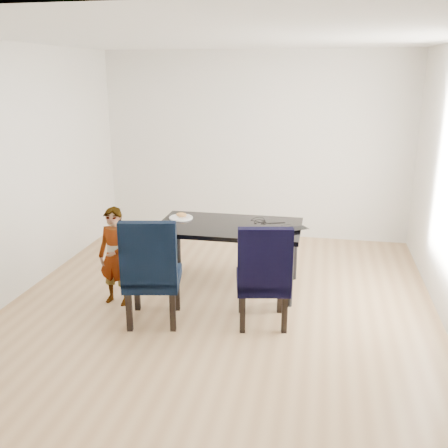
% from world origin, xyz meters
% --- Properties ---
extents(floor, '(4.50, 5.00, 0.01)m').
position_xyz_m(floor, '(0.00, 0.00, -0.01)').
color(floor, tan).
rests_on(floor, ground).
extents(ceiling, '(4.50, 5.00, 0.01)m').
position_xyz_m(ceiling, '(0.00, 0.00, 2.71)').
color(ceiling, white).
rests_on(ceiling, wall_back).
extents(wall_back, '(4.50, 0.01, 2.70)m').
position_xyz_m(wall_back, '(0.00, 2.50, 1.35)').
color(wall_back, white).
rests_on(wall_back, ground).
extents(wall_front, '(4.50, 0.01, 2.70)m').
position_xyz_m(wall_front, '(0.00, -2.50, 1.35)').
color(wall_front, silver).
rests_on(wall_front, ground).
extents(wall_left, '(0.01, 5.00, 2.70)m').
position_xyz_m(wall_left, '(-2.25, 0.00, 1.35)').
color(wall_left, silver).
rests_on(wall_left, ground).
extents(dining_table, '(1.60, 0.90, 0.75)m').
position_xyz_m(dining_table, '(0.00, 0.50, 0.38)').
color(dining_table, black).
rests_on(dining_table, floor).
extents(chair_left, '(0.62, 0.64, 1.10)m').
position_xyz_m(chair_left, '(-0.58, -0.45, 0.55)').
color(chair_left, black).
rests_on(chair_left, floor).
extents(chair_right, '(0.59, 0.61, 1.05)m').
position_xyz_m(chair_right, '(0.48, -0.28, 0.52)').
color(chair_right, black).
rests_on(chair_right, floor).
extents(child, '(0.42, 0.31, 1.06)m').
position_xyz_m(child, '(-1.10, -0.15, 0.53)').
color(child, orange).
rests_on(child, floor).
extents(plate, '(0.34, 0.34, 0.02)m').
position_xyz_m(plate, '(-0.60, 0.64, 0.76)').
color(plate, silver).
rests_on(plate, dining_table).
extents(sandwich, '(0.15, 0.11, 0.05)m').
position_xyz_m(sandwich, '(-0.60, 0.65, 0.79)').
color(sandwich, '#C98A47').
rests_on(sandwich, plate).
extents(laptop, '(0.42, 0.38, 0.03)m').
position_xyz_m(laptop, '(0.68, 0.45, 0.76)').
color(laptop, black).
rests_on(laptop, dining_table).
extents(cable_tangle, '(0.16, 0.16, 0.01)m').
position_xyz_m(cable_tangle, '(0.33, 0.64, 0.75)').
color(cable_tangle, black).
rests_on(cable_tangle, dining_table).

